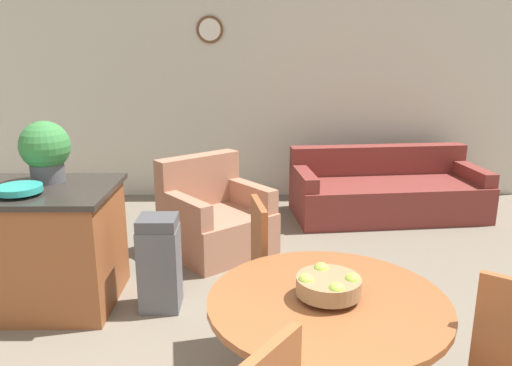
{
  "coord_description": "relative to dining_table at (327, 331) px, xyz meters",
  "views": [
    {
      "loc": [
        0.34,
        -1.07,
        1.92
      ],
      "look_at": [
        0.37,
        2.42,
        0.97
      ],
      "focal_mm": 35.0,
      "sensor_mm": 36.0,
      "label": 1
    }
  ],
  "objects": [
    {
      "name": "dining_chair_far_side",
      "position": [
        -0.21,
        0.78,
        -0.06
      ],
      "size": [
        0.48,
        0.48,
        1.01
      ],
      "rotation": [
        0.0,
        0.0,
        4.87
      ],
      "color": "brown",
      "rests_on": "ground_plane"
    },
    {
      "name": "kitchen_island",
      "position": [
        -1.92,
        1.41,
        -0.13
      ],
      "size": [
        1.06,
        0.9,
        0.92
      ],
      "color": "brown",
      "rests_on": "ground_plane"
    },
    {
      "name": "teal_bowl",
      "position": [
        -1.98,
        1.22,
        0.37
      ],
      "size": [
        0.31,
        0.31,
        0.07
      ],
      "color": "teal",
      "rests_on": "kitchen_island"
    },
    {
      "name": "couch",
      "position": [
        1.23,
        3.52,
        -0.32
      ],
      "size": [
        2.26,
        1.19,
        0.77
      ],
      "rotation": [
        0.0,
        0.0,
        0.1
      ],
      "color": "maroon",
      "rests_on": "ground_plane"
    },
    {
      "name": "wall_back",
      "position": [
        -0.7,
        4.37,
        0.76
      ],
      "size": [
        8.0,
        0.09,
        2.7
      ],
      "color": "beige",
      "rests_on": "ground_plane"
    },
    {
      "name": "potted_plant",
      "position": [
        -1.93,
        1.59,
        0.58
      ],
      "size": [
        0.37,
        0.37,
        0.47
      ],
      "color": "#4C4C51",
      "rests_on": "kitchen_island"
    },
    {
      "name": "armchair",
      "position": [
        -0.72,
        2.44,
        -0.29
      ],
      "size": [
        1.2,
        1.2,
        0.9
      ],
      "rotation": [
        0.0,
        0.0,
        0.68
      ],
      "color": "#A87056",
      "rests_on": "ground_plane"
    },
    {
      "name": "trash_bin",
      "position": [
        -1.05,
        1.32,
        -0.24
      ],
      "size": [
        0.29,
        0.28,
        0.73
      ],
      "color": "#56565B",
      "rests_on": "ground_plane"
    },
    {
      "name": "fruit_bowl",
      "position": [
        -0.0,
        -0.0,
        0.25
      ],
      "size": [
        0.31,
        0.31,
        0.14
      ],
      "color": "olive",
      "rests_on": "dining_table"
    },
    {
      "name": "dining_table",
      "position": [
        0.0,
        0.0,
        0.0
      ],
      "size": [
        1.15,
        1.15,
        0.77
      ],
      "color": "brown",
      "rests_on": "ground_plane"
    }
  ]
}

